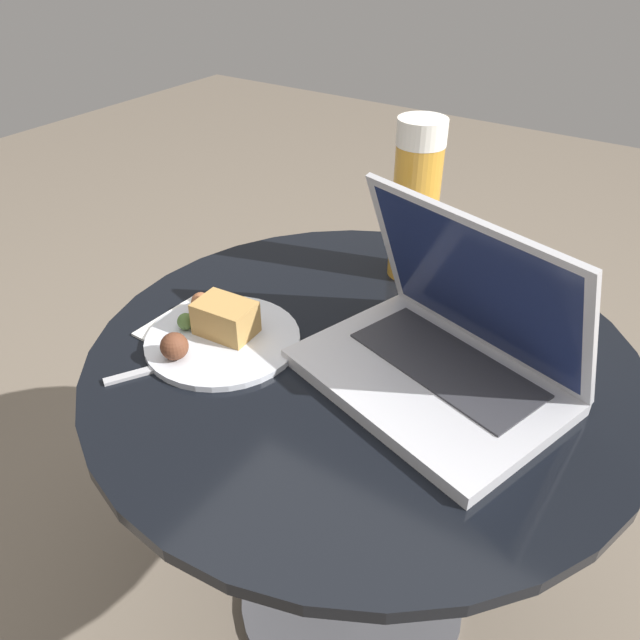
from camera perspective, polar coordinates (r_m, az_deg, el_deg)
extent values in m
plane|color=#726656|center=(1.29, 2.84, -23.85)|extent=(6.00, 6.00, 0.00)
cylinder|color=#515156|center=(1.29, 2.85, -23.67)|extent=(0.41, 0.41, 0.01)
cylinder|color=#515156|center=(1.06, 3.29, -15.59)|extent=(0.07, 0.07, 0.55)
cylinder|color=black|center=(0.86, 3.90, -3.42)|extent=(0.75, 0.75, 0.02)
cube|color=white|center=(0.90, -9.91, -1.34)|extent=(0.19, 0.13, 0.00)
cube|color=silver|center=(0.80, 9.76, -5.51)|extent=(0.37, 0.31, 0.02)
cube|color=#333338|center=(0.82, 11.43, -3.97)|extent=(0.27, 0.18, 0.00)
cube|color=silver|center=(0.79, 14.11, 3.07)|extent=(0.33, 0.18, 0.21)
cube|color=#19234C|center=(0.79, 13.97, 2.94)|extent=(0.30, 0.16, 0.19)
cylinder|color=gold|center=(1.00, 8.64, 9.67)|extent=(0.07, 0.07, 0.22)
cylinder|color=white|center=(0.95, 9.31, 16.64)|extent=(0.07, 0.07, 0.04)
cylinder|color=silver|center=(0.88, -8.86, -1.77)|extent=(0.22, 0.22, 0.01)
cube|color=tan|center=(0.87, -8.63, 0.18)|extent=(0.08, 0.06, 0.05)
sphere|color=#9E5B38|center=(0.93, -10.85, 1.66)|extent=(0.03, 0.03, 0.03)
sphere|color=#4C6B33|center=(0.90, -12.17, -0.13)|extent=(0.02, 0.02, 0.02)
sphere|color=brown|center=(0.84, -13.17, -2.35)|extent=(0.04, 0.04, 0.04)
cube|color=#B2B2B7|center=(0.85, -14.66, -4.28)|extent=(0.08, 0.12, 0.00)
cube|color=#B2B2B7|center=(0.87, -8.36, -2.63)|extent=(0.05, 0.06, 0.00)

